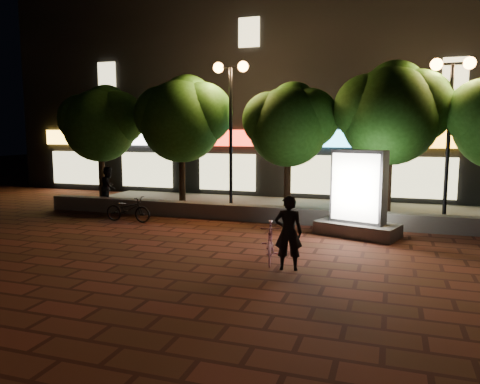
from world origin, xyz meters
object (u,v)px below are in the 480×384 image
at_px(tree_far_left, 102,121).
at_px(rider, 288,233).
at_px(tree_right, 393,110).
at_px(street_lamp_left, 231,98).
at_px(tree_left, 183,116).
at_px(pedestrian, 109,187).
at_px(street_lamp_right, 451,98).
at_px(scooter_pink, 270,242).
at_px(tree_mid, 290,122).
at_px(ad_kiosk, 358,201).
at_px(scooter_parked, 128,209).

xyz_separation_m(tree_far_left, rider, (8.86, -6.33, -2.50)).
height_order(tree_right, rider, tree_right).
xyz_separation_m(tree_right, street_lamp_left, (-5.36, -0.26, 0.46)).
relative_size(tree_left, pedestrian, 3.24).
bearing_deg(rider, street_lamp_right, -131.74).
relative_size(tree_right, scooter_pink, 3.42).
bearing_deg(street_lamp_left, tree_far_left, 177.24).
bearing_deg(tree_far_left, rider, -35.55).
bearing_deg(pedestrian, scooter_pink, -138.64).
bearing_deg(tree_right, scooter_pink, -112.70).
xyz_separation_m(tree_mid, tree_right, (3.31, 0.00, 0.35)).
relative_size(street_lamp_right, ad_kiosk, 2.04).
bearing_deg(ad_kiosk, street_lamp_left, 152.97).
height_order(tree_left, street_lamp_right, street_lamp_right).
height_order(tree_mid, rider, tree_mid).
relative_size(ad_kiosk, rider, 1.53).
relative_size(tree_right, rider, 3.19).
height_order(scooter_parked, pedestrian, pedestrian).
xyz_separation_m(tree_right, ad_kiosk, (-0.80, -2.59, -2.60)).
xyz_separation_m(scooter_pink, rider, (0.51, -0.47, 0.35)).
relative_size(tree_mid, scooter_pink, 3.04).
bearing_deg(street_lamp_right, tree_far_left, 178.79).
relative_size(street_lamp_left, ad_kiosk, 2.12).
relative_size(tree_far_left, scooter_parked, 2.94).
bearing_deg(tree_left, pedestrian, -159.94).
bearing_deg(ad_kiosk, tree_left, 158.29).
distance_m(tree_right, ad_kiosk, 3.76).
distance_m(ad_kiosk, pedestrian, 9.29).
distance_m(tree_left, pedestrian, 3.83).
bearing_deg(scooter_parked, street_lamp_left, -44.92).
xyz_separation_m(tree_left, pedestrian, (-2.64, -0.96, -2.61)).
xyz_separation_m(tree_left, scooter_parked, (-0.63, -2.89, -3.03)).
height_order(rider, pedestrian, same).
bearing_deg(scooter_parked, scooter_pink, -118.96).
bearing_deg(tree_left, street_lamp_right, -1.68).
bearing_deg(tree_right, street_lamp_right, -9.10).
relative_size(tree_left, street_lamp_left, 0.94).
bearing_deg(tree_mid, street_lamp_left, -172.69).
height_order(tree_far_left, tree_left, tree_left).
bearing_deg(street_lamp_right, scooter_pink, -126.19).
relative_size(tree_left, scooter_parked, 3.10).
bearing_deg(scooter_pink, tree_left, 116.44).
bearing_deg(rider, pedestrian, -45.04).
bearing_deg(tree_left, rider, -49.76).
relative_size(tree_right, ad_kiosk, 2.08).
relative_size(street_lamp_left, scooter_parked, 3.29).
bearing_deg(tree_left, tree_right, 0.00).
relative_size(tree_mid, pedestrian, 2.98).
height_order(tree_far_left, ad_kiosk, tree_far_left).
height_order(tree_left, rider, tree_left).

